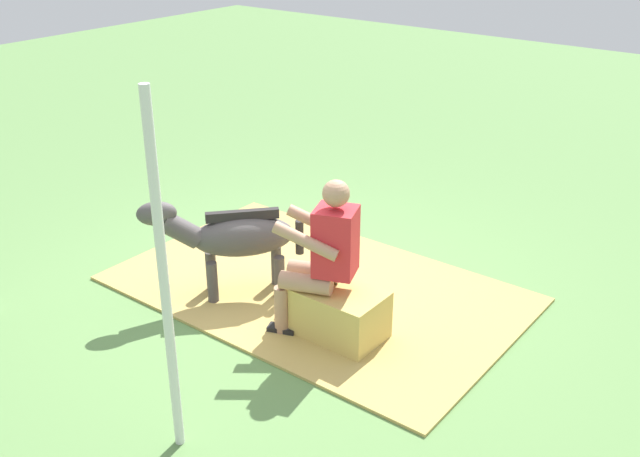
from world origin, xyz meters
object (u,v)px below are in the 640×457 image
Objects in this scene: pony_standing at (233,237)px; person_seated at (321,253)px; tent_pole_left at (164,283)px; hay_bale at (340,314)px.

person_seated is at bearing 178.98° from pony_standing.
pony_standing is 0.48× the size of tent_pole_left.
pony_standing is at bearing 1.15° from hay_bale.
tent_pole_left is (0.09, 1.58, 0.94)m from hay_bale.
hay_bale is 0.51× the size of person_seated.
pony_standing is (1.09, 0.02, 0.34)m from hay_bale.
person_seated is (0.15, 0.04, 0.49)m from hay_bale.
person_seated reaches higher than hay_bale.
tent_pole_left is at bearing 92.30° from person_seated.
pony_standing reaches higher than hay_bale.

